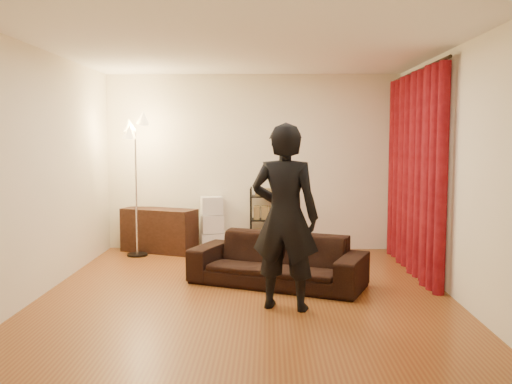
{
  "coord_description": "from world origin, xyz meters",
  "views": [
    {
      "loc": [
        0.24,
        -6.31,
        1.73
      ],
      "look_at": [
        0.1,
        0.3,
        1.1
      ],
      "focal_mm": 40.0,
      "sensor_mm": 36.0,
      "label": 1
    }
  ],
  "objects_px": {
    "sofa": "(277,260)",
    "floor_lamp": "(136,187)",
    "person": "(285,217)",
    "media_cabinet": "(159,230)",
    "wire_shelf": "(266,220)",
    "storage_boxes": "(212,224)"
  },
  "relations": [
    {
      "from": "floor_lamp",
      "to": "person",
      "type": "bearing_deg",
      "value": -50.79
    },
    {
      "from": "wire_shelf",
      "to": "floor_lamp",
      "type": "relative_size",
      "value": 0.49
    },
    {
      "from": "person",
      "to": "floor_lamp",
      "type": "height_order",
      "value": "floor_lamp"
    },
    {
      "from": "storage_boxes",
      "to": "sofa",
      "type": "bearing_deg",
      "value": -64.32
    },
    {
      "from": "storage_boxes",
      "to": "wire_shelf",
      "type": "distance_m",
      "value": 0.83
    },
    {
      "from": "media_cabinet",
      "to": "floor_lamp",
      "type": "distance_m",
      "value": 0.79
    },
    {
      "from": "person",
      "to": "wire_shelf",
      "type": "xyz_separation_m",
      "value": [
        -0.21,
        2.93,
        -0.45
      ]
    },
    {
      "from": "storage_boxes",
      "to": "floor_lamp",
      "type": "relative_size",
      "value": 0.41
    },
    {
      "from": "sofa",
      "to": "person",
      "type": "height_order",
      "value": "person"
    },
    {
      "from": "sofa",
      "to": "floor_lamp",
      "type": "bearing_deg",
      "value": 163.18
    },
    {
      "from": "sofa",
      "to": "floor_lamp",
      "type": "distance_m",
      "value": 2.7
    },
    {
      "from": "sofa",
      "to": "media_cabinet",
      "type": "xyz_separation_m",
      "value": [
        -1.76,
        1.93,
        0.03
      ]
    },
    {
      "from": "person",
      "to": "storage_boxes",
      "type": "height_order",
      "value": "person"
    },
    {
      "from": "media_cabinet",
      "to": "floor_lamp",
      "type": "relative_size",
      "value": 0.56
    },
    {
      "from": "media_cabinet",
      "to": "wire_shelf",
      "type": "relative_size",
      "value": 1.15
    },
    {
      "from": "person",
      "to": "floor_lamp",
      "type": "xyz_separation_m",
      "value": [
        -2.09,
        2.57,
        0.07
      ]
    },
    {
      "from": "person",
      "to": "media_cabinet",
      "type": "relative_size",
      "value": 1.66
    },
    {
      "from": "sofa",
      "to": "wire_shelf",
      "type": "relative_size",
      "value": 2.06
    },
    {
      "from": "sofa",
      "to": "storage_boxes",
      "type": "relative_size",
      "value": 2.42
    },
    {
      "from": "media_cabinet",
      "to": "storage_boxes",
      "type": "bearing_deg",
      "value": 28.07
    },
    {
      "from": "sofa",
      "to": "wire_shelf",
      "type": "height_order",
      "value": "wire_shelf"
    },
    {
      "from": "floor_lamp",
      "to": "media_cabinet",
      "type": "bearing_deg",
      "value": 47.48
    }
  ]
}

